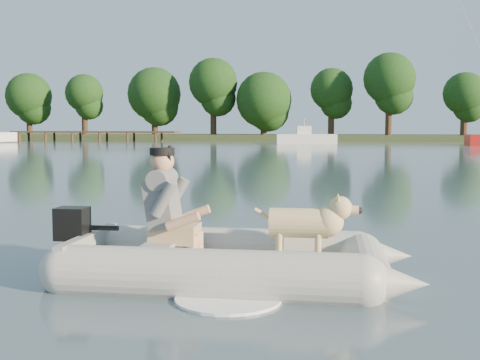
% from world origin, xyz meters
% --- Properties ---
extents(water, '(160.00, 160.00, 0.00)m').
position_xyz_m(water, '(0.00, 0.00, 0.00)').
color(water, slate).
rests_on(water, ground).
extents(shore_bank, '(160.00, 12.00, 0.70)m').
position_xyz_m(shore_bank, '(0.00, 62.00, 0.25)').
color(shore_bank, '#47512D').
rests_on(shore_bank, water).
extents(dock, '(18.00, 2.00, 1.04)m').
position_xyz_m(dock, '(-26.00, 52.00, 0.52)').
color(dock, '#4C331E').
rests_on(dock, water).
extents(treeline, '(75.85, 7.35, 9.27)m').
position_xyz_m(treeline, '(1.46, 61.10, 5.39)').
color(treeline, '#332316').
rests_on(treeline, shore_bank).
extents(dinghy, '(4.56, 3.08, 1.35)m').
position_xyz_m(dinghy, '(0.34, 0.00, 0.57)').
color(dinghy, '#9A9995').
rests_on(dinghy, water).
extents(man, '(0.74, 0.65, 1.05)m').
position_xyz_m(man, '(-0.34, 0.01, 0.76)').
color(man, slate).
rests_on(man, dinghy).
extents(dog, '(0.92, 0.38, 0.60)m').
position_xyz_m(dog, '(0.96, 0.09, 0.50)').
color(dog, tan).
rests_on(dog, dinghy).
extents(outboard_motor, '(0.42, 0.31, 0.77)m').
position_xyz_m(outboard_motor, '(-1.28, -0.10, 0.30)').
color(outboard_motor, black).
rests_on(outboard_motor, dinghy).
extents(motorboat, '(5.70, 3.00, 2.29)m').
position_xyz_m(motorboat, '(-3.71, 47.53, 1.04)').
color(motorboat, white).
rests_on(motorboat, water).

